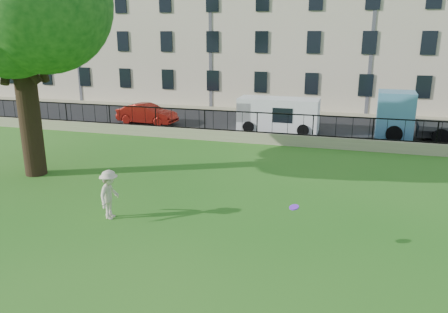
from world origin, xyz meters
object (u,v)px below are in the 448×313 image
(white_van, at_px, (278,115))
(blue_truck, at_px, (437,117))
(frisbee, at_px, (294,207))
(red_sedan, at_px, (147,114))
(man, at_px, (110,194))

(white_van, relative_size, blue_truck, 0.76)
(frisbee, xyz_separation_m, red_sedan, (-11.60, 15.04, -0.61))
(red_sedan, height_order, white_van, white_van)
(white_van, bearing_deg, red_sedan, -177.77)
(frisbee, distance_m, white_van, 15.48)
(man, distance_m, blue_truck, 18.93)
(red_sedan, xyz_separation_m, white_van, (8.74, 0.17, 0.35))
(man, height_order, red_sedan, man)
(man, xyz_separation_m, red_sedan, (-5.62, 14.47, -0.15))
(man, xyz_separation_m, blue_truck, (11.99, 14.64, 0.51))
(blue_truck, bearing_deg, red_sedan, -176.78)
(man, height_order, white_van, white_van)
(blue_truck, bearing_deg, frisbee, -108.89)
(man, relative_size, blue_truck, 0.26)
(man, height_order, frisbee, man)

